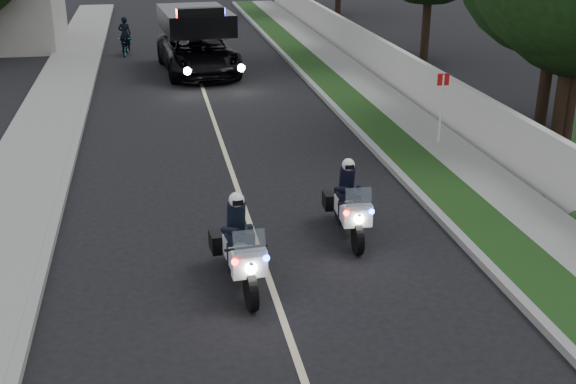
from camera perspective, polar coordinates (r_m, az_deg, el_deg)
ground at (r=13.01m, az=-1.22°, el=-7.70°), size 120.00×120.00×0.00m
curb_right at (r=22.89m, az=4.70°, el=5.62°), size 0.20×60.00×0.15m
grass_verge at (r=23.08m, az=6.38°, el=5.71°), size 1.20×60.00×0.16m
sidewalk_right at (r=23.49m, az=9.43°, el=5.83°), size 1.40×60.00×0.16m
property_wall at (r=23.68m, az=11.82°, el=7.47°), size 0.22×60.00×1.50m
curb_left at (r=22.21m, az=-16.22°, el=4.32°), size 0.20×60.00×0.15m
sidewalk_left at (r=22.35m, az=-19.03°, el=4.10°), size 2.00×60.00×0.16m
lane_marking at (r=22.20m, az=-5.61°, el=4.89°), size 0.12×50.00×0.01m
police_moto_left at (r=13.19m, az=-3.77°, el=-7.31°), size 0.89×2.11×1.75m
police_moto_right at (r=15.07m, az=4.72°, el=-3.45°), size 0.76×1.97×1.65m
police_suv at (r=30.17m, az=-7.04°, el=9.32°), size 3.28×6.24×2.93m
bicycle at (r=34.41m, az=-12.61°, el=10.49°), size 0.69×1.63×0.83m
cyclist at (r=34.41m, az=-12.61°, el=10.49°), size 0.56×0.39×1.52m
sign_post at (r=20.99m, az=11.74°, el=3.52°), size 0.37×0.37×2.17m
pampas_far at (r=18.29m, az=21.15°, el=-0.26°), size 1.36×1.36×3.58m
tree_right_a at (r=22.96m, az=20.95°, el=4.09°), size 5.88×5.88×8.45m
tree_right_b at (r=22.76m, az=20.36°, el=4.03°), size 7.99×7.99×10.19m
tree_right_c at (r=23.71m, az=19.19°, el=4.85°), size 7.72×7.72×9.95m
tree_right_d at (r=33.03m, az=10.64°, el=10.19°), size 7.40×7.40×11.10m
tree_right_e at (r=46.52m, az=3.94°, el=13.76°), size 7.12×7.12×9.64m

